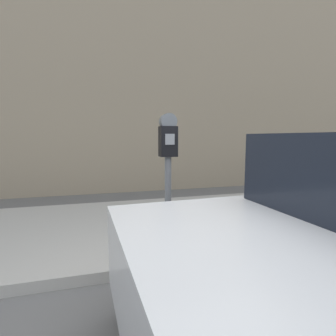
{
  "coord_description": "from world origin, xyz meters",
  "views": [
    {
      "loc": [
        -0.77,
        -1.64,
        1.39
      ],
      "look_at": [
        0.01,
        1.15,
        1.06
      ],
      "focal_mm": 28.0,
      "sensor_mm": 36.0,
      "label": 1
    }
  ],
  "objects": [
    {
      "name": "ground_plane",
      "position": [
        0.0,
        0.0,
        0.0
      ],
      "size": [
        60.0,
        60.0,
        0.0
      ],
      "primitive_type": "plane",
      "color": "slate"
    },
    {
      "name": "sidewalk",
      "position": [
        0.0,
        2.2,
        0.06
      ],
      "size": [
        24.0,
        2.8,
        0.12
      ],
      "color": "#BCB7AD",
      "rests_on": "ground_plane"
    },
    {
      "name": "building_facade",
      "position": [
        0.0,
        5.12,
        3.47
      ],
      "size": [
        24.0,
        0.3,
        6.95
      ],
      "color": "tan",
      "rests_on": "ground_plane"
    },
    {
      "name": "parking_meter",
      "position": [
        0.01,
        1.15,
        1.17
      ],
      "size": [
        0.19,
        0.15,
        1.54
      ],
      "color": "slate",
      "rests_on": "sidewalk"
    }
  ]
}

